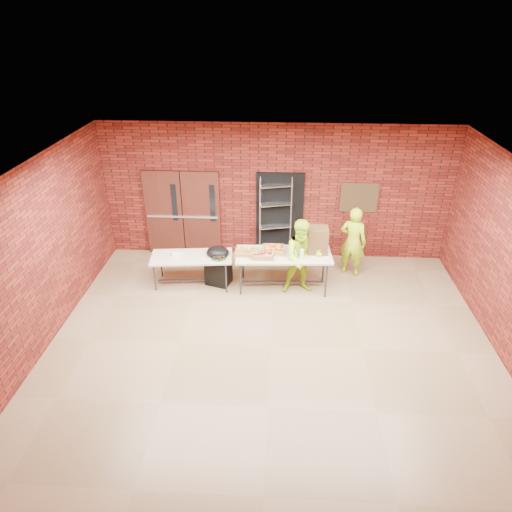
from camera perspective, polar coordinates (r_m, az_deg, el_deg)
The scene contains 19 objects.
room at distance 7.46m, azimuth 1.99°, elevation -1.72°, with size 8.08×7.08×3.28m.
double_doors at distance 11.02m, azimuth -9.11°, elevation 5.26°, with size 1.78×0.12×2.10m.
dark_doorway at distance 10.80m, azimuth 2.96°, elevation 5.07°, with size 1.10×0.06×2.10m, color black.
bronze_plaque at distance 10.75m, azimuth 12.74°, elevation 7.15°, with size 0.85×0.04×0.70m, color #422D1A.
wire_rack at distance 10.69m, azimuth 2.43°, elevation 4.57°, with size 0.74×0.25×2.01m, color silver, non-canonical shape.
table_left at distance 9.84m, azimuth -8.04°, elevation -0.32°, with size 1.78×0.89×0.71m.
table_right at distance 9.61m, azimuth 3.47°, elevation -0.10°, with size 2.04×0.94×0.82m.
basket_bananas at distance 9.51m, azimuth -1.42°, elevation 0.48°, with size 0.40×0.31×0.12m.
basket_oranges at distance 9.60m, azimuth 2.17°, elevation 0.81°, with size 0.46×0.36×0.14m.
basket_apples at distance 9.41m, azimuth 0.83°, elevation 0.21°, with size 0.45×0.35×0.14m.
muffin_tray at distance 9.66m, azimuth -4.68°, elevation -0.02°, with size 0.35×0.35×0.09m.
napkin_box at distance 9.87m, azimuth -9.90°, elevation 0.20°, with size 0.17×0.11×0.06m, color white.
coffee_dispenser at distance 9.61m, azimuth 7.70°, elevation 2.01°, with size 0.42×0.38×0.55m, color #52381C.
cup_stack_front at distance 9.40m, azimuth 5.01°, elevation 0.42°, with size 0.08×0.08×0.23m, color white.
cup_stack_mid at distance 9.33m, azimuth 5.76°, elevation 0.17°, with size 0.08×0.08×0.23m, color white.
cup_stack_back at distance 9.57m, azimuth 5.66°, elevation 1.03°, with size 0.09×0.09×0.26m, color white.
covered_grill at distance 9.93m, azimuth -4.74°, elevation -1.16°, with size 0.59×0.54×0.90m.
volunteer_woman at distance 10.32m, azimuth 12.01°, elevation 1.78°, with size 0.59×0.39×1.62m, color #A9D717.
volunteer_man at distance 9.48m, azimuth 5.83°, elevation -0.14°, with size 0.80×0.62×1.65m, color #A9D717.
Camera 1 is at (0.11, -6.43, 5.38)m, focal length 32.00 mm.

